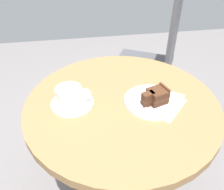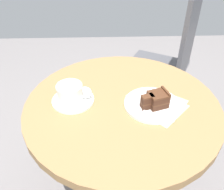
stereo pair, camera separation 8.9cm
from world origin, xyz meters
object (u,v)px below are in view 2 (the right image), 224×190
(saucer, at_px, (73,100))
(coffee_cup, at_px, (70,93))
(cake_slice, at_px, (156,100))
(cafe_chair, at_px, (171,56))
(teaspoon, at_px, (78,92))
(fork, at_px, (135,102))
(cake_plate, at_px, (152,104))
(napkin, at_px, (161,106))

(saucer, relative_size, coffee_cup, 1.24)
(cake_slice, relative_size, cafe_chair, 0.11)
(saucer, relative_size, teaspoon, 1.54)
(fork, xyz_separation_m, cafe_chair, (0.31, 0.63, -0.15))
(fork, bearing_deg, cafe_chair, -53.23)
(coffee_cup, height_order, cafe_chair, cafe_chair)
(cafe_chair, bearing_deg, cake_plate, 7.41)
(cake_slice, bearing_deg, cake_plate, 124.92)
(cafe_chair, bearing_deg, coffee_cup, -14.02)
(cake_slice, distance_m, napkin, 0.05)
(coffee_cup, relative_size, napkin, 0.57)
(cake_plate, xyz_separation_m, napkin, (0.04, -0.00, -0.00))
(cake_slice, bearing_deg, teaspoon, 161.85)
(teaspoon, distance_m, cake_slice, 0.31)
(coffee_cup, relative_size, teaspoon, 1.25)
(fork, height_order, cafe_chair, cafe_chair)
(teaspoon, height_order, cake_plate, teaspoon)
(napkin, bearing_deg, cafe_chair, 71.88)
(teaspoon, bearing_deg, fork, -27.92)
(teaspoon, distance_m, cafe_chair, 0.78)
(cake_plate, relative_size, cafe_chair, 0.22)
(saucer, bearing_deg, cafe_chair, 47.52)
(saucer, relative_size, napkin, 0.70)
(fork, relative_size, napkin, 0.56)
(napkin, bearing_deg, cake_slice, -157.06)
(teaspoon, distance_m, cake_plate, 0.30)
(cafe_chair, bearing_deg, fork, 2.47)
(fork, bearing_deg, coffee_cup, 56.02)
(fork, bearing_deg, teaspoon, 43.77)
(cake_plate, height_order, napkin, cake_plate)
(teaspoon, distance_m, fork, 0.24)
(coffee_cup, height_order, cake_plate, coffee_cup)
(saucer, bearing_deg, napkin, -7.30)
(cake_plate, bearing_deg, napkin, -5.79)
(saucer, relative_size, cake_slice, 1.51)
(coffee_cup, xyz_separation_m, teaspoon, (0.02, 0.05, -0.03))
(cake_slice, distance_m, fork, 0.08)
(coffee_cup, bearing_deg, napkin, -6.35)
(cake_plate, bearing_deg, coffee_cup, 173.58)
(saucer, xyz_separation_m, cake_plate, (0.30, -0.04, 0.00))
(coffee_cup, distance_m, cafe_chair, 0.84)
(cake_plate, distance_m, napkin, 0.04)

